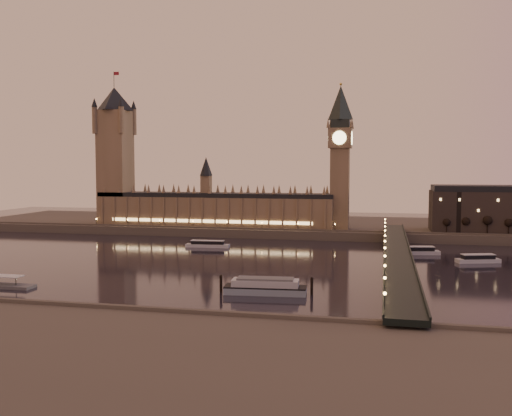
# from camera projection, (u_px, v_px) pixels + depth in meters

# --- Properties ---
(ground) EXTENTS (700.00, 700.00, 0.00)m
(ground) POSITION_uv_depth(u_px,v_px,m) (220.00, 262.00, 303.99)
(ground) COLOR black
(ground) RESTS_ON ground
(far_embankment) EXTENTS (560.00, 130.00, 6.00)m
(far_embankment) POSITION_uv_depth(u_px,v_px,m) (314.00, 226.00, 457.64)
(far_embankment) COLOR #423D35
(far_embankment) RESTS_ON ground
(near_embankment) EXTENTS (560.00, 110.00, 6.00)m
(near_embankment) POSITION_uv_depth(u_px,v_px,m) (126.00, 382.00, 126.94)
(near_embankment) COLOR #423D35
(near_embankment) RESTS_ON ground
(palace_of_westminster) EXTENTS (180.00, 26.62, 52.00)m
(palace_of_westminster) POSITION_uv_depth(u_px,v_px,m) (214.00, 205.00, 428.93)
(palace_of_westminster) COLOR brown
(palace_of_westminster) RESTS_ON ground
(victoria_tower) EXTENTS (31.68, 31.68, 118.00)m
(victoria_tower) POSITION_uv_depth(u_px,v_px,m) (115.00, 147.00, 443.33)
(victoria_tower) COLOR brown
(victoria_tower) RESTS_ON ground
(big_ben) EXTENTS (17.68, 17.68, 104.00)m
(big_ben) POSITION_uv_depth(u_px,v_px,m) (340.00, 148.00, 405.09)
(big_ben) COLOR brown
(big_ben) RESTS_ON ground
(westminster_bridge) EXTENTS (13.20, 260.00, 15.30)m
(westminster_bridge) POSITION_uv_depth(u_px,v_px,m) (396.00, 258.00, 283.39)
(westminster_bridge) COLOR black
(westminster_bridge) RESTS_ON ground
(bare_tree_0) EXTENTS (5.57, 5.57, 11.32)m
(bare_tree_0) POSITION_uv_depth(u_px,v_px,m) (444.00, 221.00, 381.44)
(bare_tree_0) COLOR black
(bare_tree_0) RESTS_ON ground
(bare_tree_1) EXTENTS (5.57, 5.57, 11.32)m
(bare_tree_1) POSITION_uv_depth(u_px,v_px,m) (465.00, 222.00, 378.52)
(bare_tree_1) COLOR black
(bare_tree_1) RESTS_ON ground
(bare_tree_2) EXTENTS (5.57, 5.57, 11.32)m
(bare_tree_2) POSITION_uv_depth(u_px,v_px,m) (487.00, 222.00, 375.59)
(bare_tree_2) COLOR black
(bare_tree_2) RESTS_ON ground
(bare_tree_3) EXTENTS (5.57, 5.57, 11.32)m
(bare_tree_3) POSITION_uv_depth(u_px,v_px,m) (508.00, 222.00, 372.67)
(bare_tree_3) COLOR black
(bare_tree_3) RESTS_ON ground
(cruise_boat_a) EXTENTS (28.08, 7.93, 4.44)m
(cruise_boat_a) POSITION_uv_depth(u_px,v_px,m) (208.00, 244.00, 359.99)
(cruise_boat_a) COLOR silver
(cruise_boat_a) RESTS_ON ground
(cruise_boat_b) EXTENTS (26.54, 11.46, 4.76)m
(cruise_boat_b) POSITION_uv_depth(u_px,v_px,m) (417.00, 251.00, 330.91)
(cruise_boat_b) COLOR silver
(cruise_boat_b) RESTS_ON ground
(cruise_boat_c) EXTENTS (23.77, 12.99, 4.59)m
(cruise_boat_c) POSITION_uv_depth(u_px,v_px,m) (478.00, 259.00, 302.45)
(cruise_boat_c) COLOR silver
(cruise_boat_c) RESTS_ON ground
(moored_barge) EXTENTS (37.83, 11.97, 6.96)m
(moored_barge) POSITION_uv_depth(u_px,v_px,m) (265.00, 287.00, 228.33)
(moored_barge) COLOR #8599A9
(moored_barge) RESTS_ON ground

